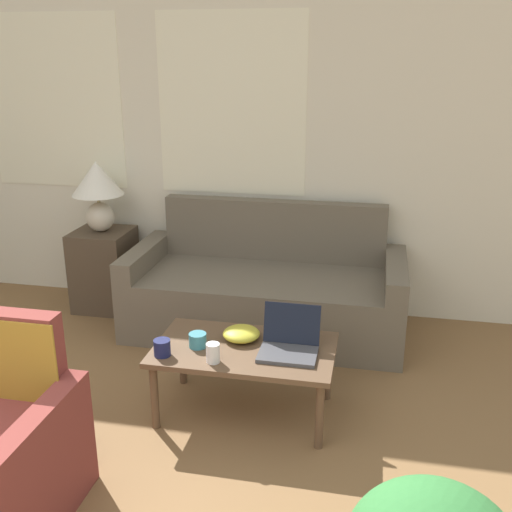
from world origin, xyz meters
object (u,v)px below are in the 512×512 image
coffee_table (245,355)px  laptop (289,343)px  cup_white (198,340)px  table_lamp (98,187)px  cup_navy (213,353)px  cup_yellow (162,348)px  couch (267,293)px  snack_bowl (241,334)px

coffee_table → laptop: bearing=-0.3°
coffee_table → cup_white: size_ratio=10.24×
table_lamp → coffee_table: (1.39, -1.22, -0.61)m
cup_navy → cup_white: size_ratio=1.08×
coffee_table → cup_yellow: bearing=-156.4°
table_lamp → laptop: bearing=-36.8°
couch → cup_navy: bearing=-91.7°
couch → coffee_table: 1.11m
table_lamp → coffee_table: bearing=-41.3°
coffee_table → laptop: (0.24, -0.00, 0.10)m
table_lamp → laptop: table_lamp is taller
couch → coffee_table: bearing=-85.6°
couch → laptop: bearing=-73.4°
couch → cup_white: (-0.16, -1.15, 0.17)m
laptop → snack_bowl: laptop is taller
couch → laptop: couch is taller
cup_navy → cup_white: (-0.13, 0.15, -0.01)m
couch → cup_yellow: bearing=-103.9°
table_lamp → coffee_table: 1.95m
snack_bowl → cup_yellow: bearing=-144.2°
couch → snack_bowl: bearing=-87.3°
couch → snack_bowl: 1.03m
snack_bowl → cup_white: bearing=-147.8°
table_lamp → couch: bearing=-5.3°
couch → table_lamp: 1.49m
cup_navy → couch: bearing=88.3°
laptop → cup_white: laptop is taller
cup_yellow → couch: bearing=76.1°
snack_bowl → coffee_table: bearing=-66.9°
coffee_table → laptop: 0.26m
table_lamp → cup_white: bearing=-48.0°
coffee_table → cup_navy: bearing=-122.7°
cup_yellow → cup_navy: bearing=-3.0°
table_lamp → cup_yellow: size_ratio=6.03×
cup_yellow → snack_bowl: (0.37, 0.26, -0.01)m
couch → cup_navy: 1.31m
snack_bowl → laptop: bearing=-17.5°
cup_yellow → laptop: bearing=15.1°
couch → snack_bowl: size_ratio=9.37×
coffee_table → snack_bowl: bearing=113.1°
laptop → cup_white: (-0.49, -0.04, -0.01)m
laptop → cup_navy: 0.41m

